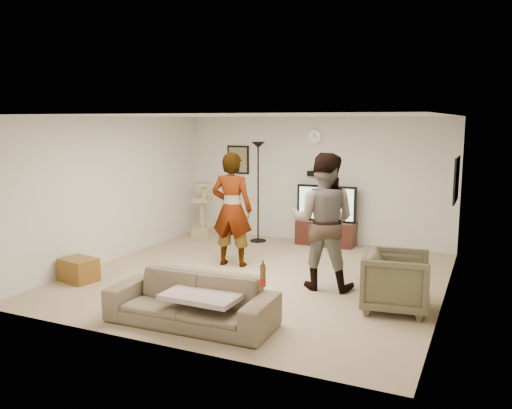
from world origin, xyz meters
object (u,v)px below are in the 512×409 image
at_px(tv_stand, 326,233).
at_px(floor_lamp, 258,192).
at_px(cat_tree, 202,209).
at_px(person_right, 323,221).
at_px(side_table, 79,270).
at_px(beer_bottle, 263,276).
at_px(person_left, 232,209).
at_px(sofa, 191,300).
at_px(armchair, 396,281).
at_px(tv, 327,203).

height_order(tv_stand, floor_lamp, floor_lamp).
relative_size(floor_lamp, cat_tree, 1.74).
xyz_separation_m(tv_stand, person_right, (0.73, -2.59, 0.75)).
height_order(person_right, side_table, person_right).
bearing_deg(floor_lamp, beer_bottle, -65.08).
distance_m(person_left, side_table, 2.59).
relative_size(sofa, beer_bottle, 8.17).
bearing_deg(armchair, person_right, 58.75).
height_order(person_right, beer_bottle, person_right).
bearing_deg(beer_bottle, side_table, 167.56).
relative_size(person_right, armchair, 2.35).
bearing_deg(tv, person_left, -116.07).
distance_m(floor_lamp, side_table, 3.92).
bearing_deg(person_right, person_left, -22.96).
height_order(tv, person_left, person_left).
bearing_deg(person_left, person_right, 155.89).
bearing_deg(person_left, cat_tree, -54.63).
bearing_deg(tv, cat_tree, -172.13).
bearing_deg(sofa, side_table, 161.44).
xyz_separation_m(tv, person_left, (-1.01, -2.07, 0.13)).
relative_size(tv, armchair, 1.41).
bearing_deg(tv, beer_bottle, -81.77).
height_order(tv_stand, person_left, person_left).
distance_m(tv_stand, armchair, 3.62).
height_order(tv, beer_bottle, tv).
distance_m(beer_bottle, side_table, 3.52).
height_order(floor_lamp, sofa, floor_lamp).
relative_size(tv_stand, person_left, 0.60).
bearing_deg(side_table, person_right, 19.80).
bearing_deg(cat_tree, tv, 7.87).
relative_size(person_right, beer_bottle, 7.92).
bearing_deg(sofa, tv_stand, 84.97).
bearing_deg(armchair, floor_lamp, 41.04).
height_order(person_left, person_right, person_right).
distance_m(sofa, beer_bottle, 1.03).
distance_m(person_left, armchair, 3.12).
bearing_deg(sofa, beer_bottle, -1.61).
height_order(cat_tree, person_right, person_right).
xyz_separation_m(person_right, armchair, (1.14, -0.50, -0.61)).
height_order(tv, sofa, tv).
height_order(person_left, armchair, person_left).
bearing_deg(side_table, tv, 54.56).
distance_m(tv, person_right, 2.70).
relative_size(sofa, side_table, 3.83).
height_order(person_left, side_table, person_left).
distance_m(sofa, armchair, 2.63).
distance_m(tv, armchair, 3.64).
xyz_separation_m(floor_lamp, sofa, (1.07, -4.31, -0.71)).
distance_m(tv_stand, person_left, 2.41).
bearing_deg(tv, person_right, -74.20).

